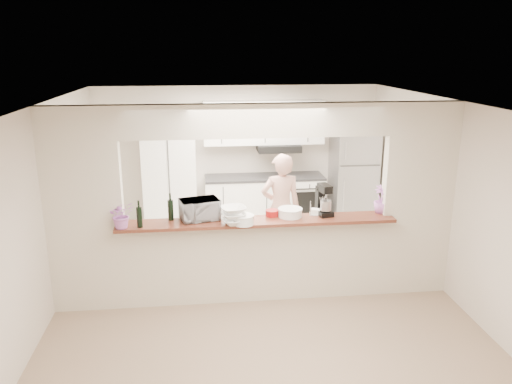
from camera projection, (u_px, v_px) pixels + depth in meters
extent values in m
plane|color=gray|center=(257.00, 298.00, 6.45)|extent=(6.00, 6.00, 0.00)
cube|color=beige|center=(246.00, 251.00, 7.93)|extent=(5.00, 2.90, 0.01)
cube|color=beige|center=(85.00, 212.00, 5.88)|extent=(0.90, 0.15, 2.50)
cube|color=beige|center=(417.00, 201.00, 6.33)|extent=(0.90, 0.15, 2.50)
cube|color=beige|center=(257.00, 121.00, 5.81)|extent=(3.20, 0.15, 0.40)
cube|color=beige|center=(257.00, 261.00, 6.30)|extent=(3.20, 0.15, 1.05)
cube|color=brown|center=(257.00, 221.00, 6.11)|extent=(3.40, 0.38, 0.04)
cube|color=white|center=(170.00, 173.00, 8.61)|extent=(0.90, 0.60, 2.10)
cube|color=white|center=(264.00, 203.00, 8.95)|extent=(2.10, 0.60, 0.90)
cube|color=#313133|center=(265.00, 177.00, 8.82)|extent=(2.10, 0.62, 0.04)
cube|color=white|center=(264.00, 122.00, 8.68)|extent=(2.10, 0.35, 0.75)
cube|color=black|center=(279.00, 148.00, 8.73)|extent=(0.75, 0.45, 0.12)
cube|color=black|center=(309.00, 204.00, 8.73)|extent=(0.55, 0.02, 0.55)
cube|color=#9F9EA3|center=(353.00, 179.00, 8.97)|extent=(0.75, 0.70, 1.70)
imported|color=#DD75CA|center=(122.00, 215.00, 5.79)|extent=(0.35, 0.33, 0.32)
cylinder|color=black|center=(171.00, 210.00, 6.06)|extent=(0.07, 0.07, 0.25)
cylinder|color=black|center=(170.00, 197.00, 6.02)|extent=(0.02, 0.02, 0.09)
cylinder|color=black|center=(139.00, 217.00, 5.82)|extent=(0.07, 0.07, 0.24)
cylinder|color=black|center=(139.00, 204.00, 5.77)|extent=(0.02, 0.02, 0.08)
imported|color=#A9A8AD|center=(200.00, 209.00, 6.08)|extent=(0.53, 0.42, 0.25)
imported|color=white|center=(234.00, 216.00, 5.92)|extent=(0.35, 0.35, 0.21)
cylinder|color=white|center=(244.00, 220.00, 5.93)|extent=(0.24, 0.24, 0.11)
cylinder|color=white|center=(244.00, 215.00, 5.92)|extent=(0.25, 0.25, 0.01)
cylinder|color=white|center=(290.00, 213.00, 6.21)|extent=(0.29, 0.29, 0.10)
cylinder|color=white|center=(290.00, 209.00, 6.19)|extent=(0.31, 0.31, 0.01)
cylinder|color=maroon|center=(272.00, 213.00, 6.24)|extent=(0.16, 0.16, 0.08)
cylinder|color=#C5B28B|center=(289.00, 215.00, 6.15)|extent=(0.16, 0.16, 0.07)
cube|color=silver|center=(319.00, 214.00, 6.28)|extent=(0.27, 0.19, 0.02)
cube|color=white|center=(320.00, 211.00, 6.27)|extent=(0.12, 0.12, 0.06)
cube|color=black|center=(323.00, 212.00, 6.28)|extent=(0.22, 0.29, 0.07)
cube|color=black|center=(321.00, 197.00, 6.32)|extent=(0.13, 0.12, 0.28)
cube|color=black|center=(325.00, 188.00, 6.18)|extent=(0.16, 0.25, 0.09)
cylinder|color=#B7B7BC|center=(326.00, 205.00, 6.20)|extent=(0.13, 0.13, 0.12)
imported|color=#C469C3|center=(382.00, 199.00, 6.32)|extent=(0.21, 0.21, 0.36)
imported|color=tan|center=(281.00, 208.00, 7.41)|extent=(0.63, 0.44, 1.64)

